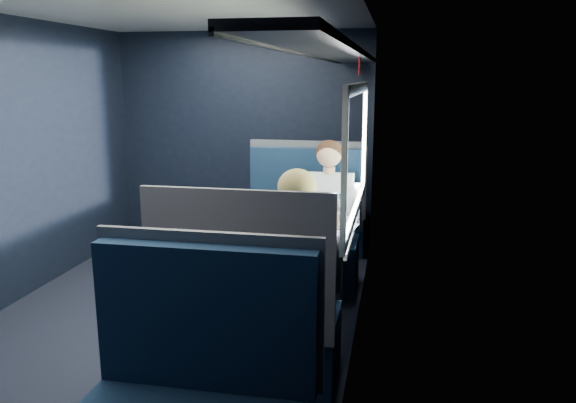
% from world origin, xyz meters
% --- Properties ---
extents(ground, '(2.80, 4.20, 0.01)m').
position_xyz_m(ground, '(0.00, 0.00, -0.01)').
color(ground, black).
extents(room_shell, '(3.00, 4.40, 2.40)m').
position_xyz_m(room_shell, '(0.02, 0.00, 1.48)').
color(room_shell, black).
rests_on(room_shell, ground).
extents(table, '(0.62, 1.00, 0.74)m').
position_xyz_m(table, '(1.03, 0.00, 0.66)').
color(table, '#54565E').
rests_on(table, ground).
extents(seat_bay_near, '(1.04, 0.62, 1.26)m').
position_xyz_m(seat_bay_near, '(0.83, 0.87, 0.42)').
color(seat_bay_near, '#0C1E37').
rests_on(seat_bay_near, ground).
extents(seat_bay_far, '(1.04, 0.62, 1.26)m').
position_xyz_m(seat_bay_far, '(0.85, -0.87, 0.41)').
color(seat_bay_far, '#0C1E37').
rests_on(seat_bay_far, ground).
extents(seat_row_front, '(1.04, 0.51, 1.16)m').
position_xyz_m(seat_row_front, '(0.85, 1.80, 0.41)').
color(seat_row_front, '#0C1E37').
rests_on(seat_row_front, ground).
extents(man, '(0.53, 0.56, 1.32)m').
position_xyz_m(man, '(1.10, 0.70, 0.72)').
color(man, black).
rests_on(man, ground).
extents(woman, '(0.53, 0.56, 1.32)m').
position_xyz_m(woman, '(1.10, -0.71, 0.73)').
color(woman, black).
rests_on(woman, ground).
extents(papers, '(0.63, 0.83, 0.01)m').
position_xyz_m(papers, '(1.08, -0.08, 0.74)').
color(papers, white).
rests_on(papers, table).
extents(laptop, '(0.28, 0.33, 0.22)m').
position_xyz_m(laptop, '(1.22, 0.04, 0.80)').
color(laptop, silver).
rests_on(laptop, table).
extents(bottle_small, '(0.06, 0.06, 0.21)m').
position_xyz_m(bottle_small, '(1.24, 0.34, 0.83)').
color(bottle_small, silver).
rests_on(bottle_small, table).
extents(cup, '(0.06, 0.06, 0.08)m').
position_xyz_m(cup, '(1.20, 0.42, 0.78)').
color(cup, white).
rests_on(cup, table).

